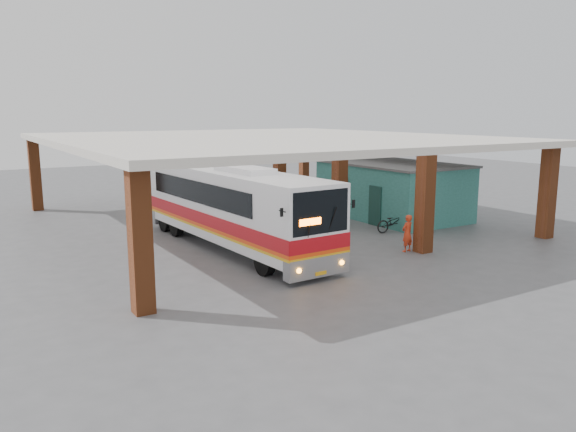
% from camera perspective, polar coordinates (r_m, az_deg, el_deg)
% --- Properties ---
extents(ground, '(90.00, 90.00, 0.00)m').
position_cam_1_polar(ground, '(25.15, 3.79, -3.12)').
color(ground, '#515154').
rests_on(ground, ground).
extents(brick_columns, '(20.10, 21.60, 4.35)m').
position_cam_1_polar(brick_columns, '(29.63, 0.49, 3.26)').
color(brick_columns, brown).
rests_on(brick_columns, ground).
extents(canopy_roof, '(21.00, 23.00, 0.30)m').
position_cam_1_polar(canopy_roof, '(30.25, -2.53, 7.82)').
color(canopy_roof, silver).
rests_on(canopy_roof, brick_columns).
extents(shop_building, '(5.20, 8.20, 3.11)m').
position_cam_1_polar(shop_building, '(32.57, 10.52, 2.65)').
color(shop_building, '#28665B').
rests_on(shop_building, ground).
extents(coach_bus, '(3.24, 12.77, 3.69)m').
position_cam_1_polar(coach_bus, '(24.58, -5.57, 0.89)').
color(coach_bus, white).
rests_on(coach_bus, ground).
extents(motorcycle, '(2.02, 0.86, 1.03)m').
position_cam_1_polar(motorcycle, '(28.49, 10.68, -0.60)').
color(motorcycle, black).
rests_on(motorcycle, ground).
extents(pedestrian, '(0.63, 0.46, 1.61)m').
position_cam_1_polar(pedestrian, '(24.58, 12.02, -1.72)').
color(pedestrian, red).
rests_on(pedestrian, ground).
extents(red_chair, '(0.47, 0.47, 0.86)m').
position_cam_1_polar(red_chair, '(32.39, 4.96, 0.66)').
color(red_chair, red).
rests_on(red_chair, ground).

